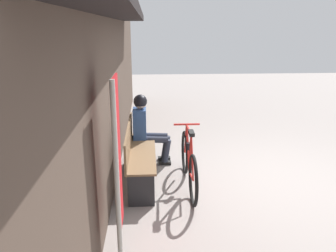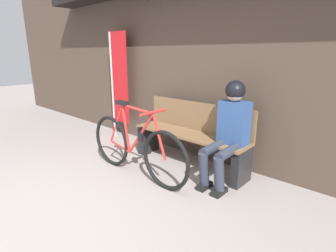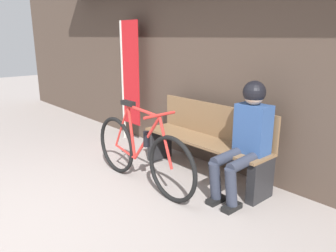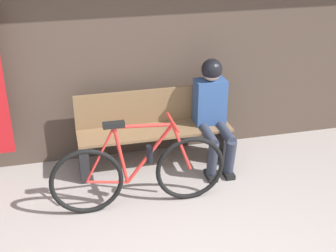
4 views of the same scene
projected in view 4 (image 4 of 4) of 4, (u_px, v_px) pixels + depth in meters
storefront_wall at (125, 14)px, 4.98m from camera, size 12.00×0.56×3.20m
park_bench_near at (154, 132)px, 5.23m from camera, size 1.70×0.42×0.87m
bicycle at (140, 172)px, 4.53m from camera, size 1.73×0.40×0.95m
person_seated at (213, 107)px, 5.13m from camera, size 0.34×0.65×1.23m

